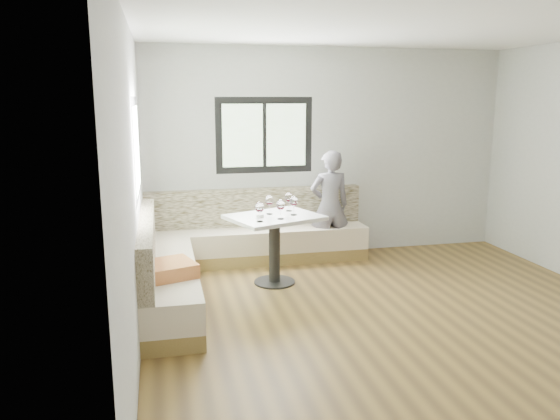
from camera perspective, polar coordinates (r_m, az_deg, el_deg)
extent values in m
cube|color=brown|center=(5.60, 12.77, -11.11)|extent=(5.00, 5.00, 0.01)
cube|color=white|center=(5.21, 14.22, 18.61)|extent=(5.00, 5.00, 0.01)
cube|color=#B7B7B2|center=(7.53, 5.13, 5.99)|extent=(5.00, 0.01, 2.80)
cube|color=#B7B7B2|center=(4.71, -15.12, 2.23)|extent=(0.01, 5.00, 2.80)
cube|color=black|center=(7.28, -1.64, 7.81)|extent=(1.30, 0.02, 1.00)
cube|color=black|center=(5.57, -14.78, 6.24)|extent=(0.02, 1.30, 1.00)
cube|color=olive|center=(7.27, -2.33, -4.80)|extent=(2.90, 0.55, 0.16)
cube|color=beige|center=(7.21, -2.35, -3.08)|extent=(2.90, 0.55, 0.29)
cube|color=beige|center=(7.32, -2.66, 0.32)|extent=(2.90, 0.14, 0.50)
cube|color=olive|center=(5.84, -11.37, -9.22)|extent=(0.55, 2.25, 0.16)
cube|color=beige|center=(5.77, -11.46, -7.13)|extent=(0.55, 2.25, 0.29)
cube|color=beige|center=(5.66, -13.70, -3.41)|extent=(0.14, 2.25, 0.50)
cube|color=#E48154|center=(5.39, -11.50, -6.07)|extent=(0.58, 0.58, 0.14)
cylinder|color=black|center=(6.48, -0.57, -7.52)|extent=(0.48, 0.48, 0.02)
cylinder|color=black|center=(6.37, -0.58, -4.35)|extent=(0.13, 0.13, 0.77)
cube|color=silver|center=(6.27, -0.59, -0.78)|extent=(1.19, 1.07, 0.04)
imported|color=slate|center=(7.28, 5.21, 0.48)|extent=(0.54, 0.36, 1.47)
cylinder|color=white|center=(6.18, -2.09, -0.59)|extent=(0.09, 0.09, 0.03)
sphere|color=black|center=(6.19, -1.99, -0.49)|extent=(0.02, 0.02, 0.02)
sphere|color=black|center=(6.18, -2.20, -0.50)|extent=(0.02, 0.02, 0.02)
sphere|color=black|center=(6.17, -2.06, -0.53)|extent=(0.02, 0.02, 0.02)
cylinder|color=white|center=(5.96, -2.14, -1.19)|extent=(0.07, 0.07, 0.01)
cylinder|color=white|center=(5.95, -2.14, -0.71)|extent=(0.01, 0.01, 0.10)
ellipsoid|color=white|center=(5.93, -2.15, 0.31)|extent=(0.10, 0.10, 0.12)
cylinder|color=#40060F|center=(5.93, -2.15, 0.03)|extent=(0.07, 0.07, 0.02)
cylinder|color=white|center=(6.08, 0.06, -0.92)|extent=(0.07, 0.07, 0.01)
cylinder|color=white|center=(6.07, 0.06, -0.45)|extent=(0.01, 0.01, 0.10)
ellipsoid|color=white|center=(6.05, 0.06, 0.55)|extent=(0.10, 0.10, 0.12)
cylinder|color=#40060F|center=(6.05, 0.06, 0.28)|extent=(0.07, 0.07, 0.02)
cylinder|color=white|center=(6.29, 1.45, -0.50)|extent=(0.07, 0.07, 0.01)
cylinder|color=white|center=(6.28, 1.45, -0.04)|extent=(0.01, 0.01, 0.10)
ellipsoid|color=white|center=(6.26, 1.46, 0.93)|extent=(0.10, 0.10, 0.12)
cylinder|color=#40060F|center=(6.27, 1.46, 0.66)|extent=(0.07, 0.07, 0.02)
cylinder|color=white|center=(6.34, -1.10, -0.41)|extent=(0.07, 0.07, 0.01)
cylinder|color=white|center=(6.32, -1.10, 0.04)|extent=(0.01, 0.01, 0.10)
ellipsoid|color=white|center=(6.30, -1.11, 1.00)|extent=(0.10, 0.10, 0.12)
cylinder|color=#40060F|center=(6.31, -1.11, 0.74)|extent=(0.07, 0.07, 0.02)
cylinder|color=white|center=(6.51, 0.94, -0.08)|extent=(0.07, 0.07, 0.01)
cylinder|color=white|center=(6.50, 0.94, 0.36)|extent=(0.01, 0.01, 0.10)
ellipsoid|color=white|center=(6.48, 0.94, 1.30)|extent=(0.10, 0.10, 0.12)
cylinder|color=#40060F|center=(6.49, 0.94, 1.04)|extent=(0.07, 0.07, 0.02)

